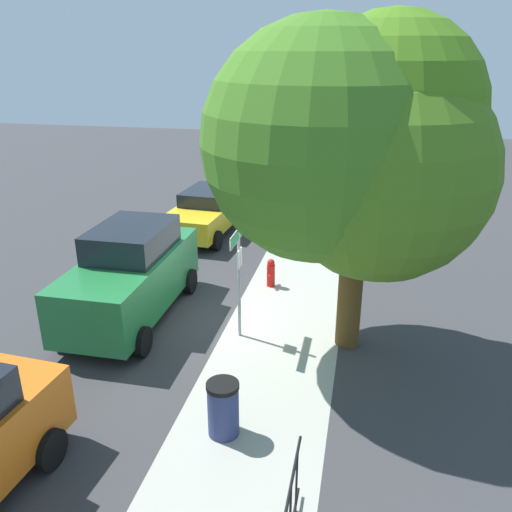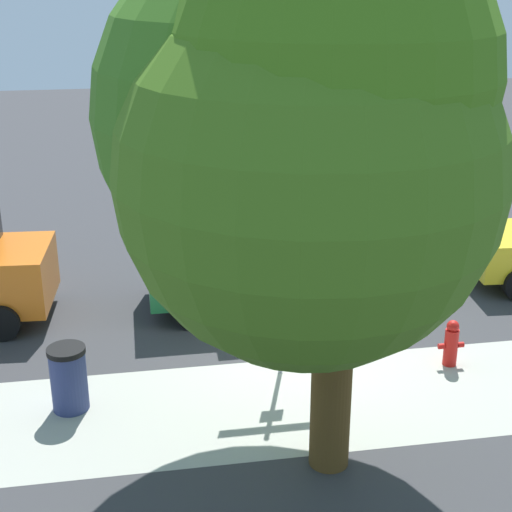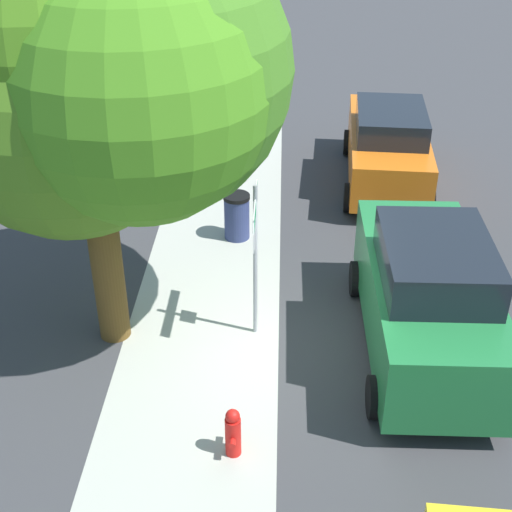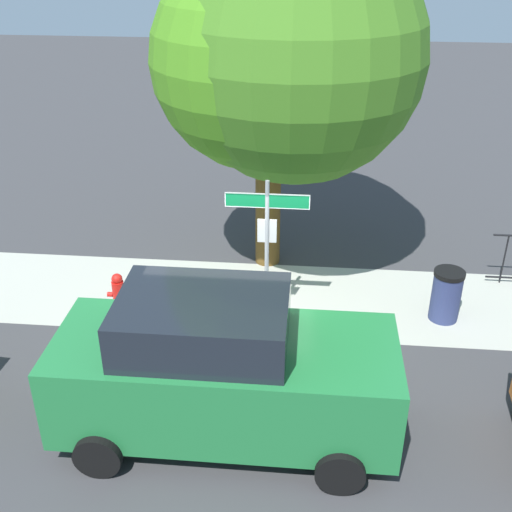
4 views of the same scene
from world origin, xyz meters
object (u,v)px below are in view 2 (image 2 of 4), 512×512
at_px(shade_tree, 308,126).
at_px(fire_hydrant, 451,343).
at_px(car_green, 273,248).
at_px(street_sign, 282,260).
at_px(trash_bin, 69,378).

height_order(shade_tree, fire_hydrant, shade_tree).
bearing_deg(fire_hydrant, car_green, -51.20).
distance_m(shade_tree, car_green, 5.86).
xyz_separation_m(shade_tree, car_green, (-0.56, -4.84, -3.25)).
xyz_separation_m(street_sign, shade_tree, (0.17, 2.13, 2.44)).
xyz_separation_m(shade_tree, trash_bin, (3.02, -1.63, -3.84)).
bearing_deg(trash_bin, car_green, -138.12).
distance_m(street_sign, trash_bin, 3.52).
bearing_deg(trash_bin, fire_hydrant, -177.10).
relative_size(shade_tree, car_green, 1.46).
xyz_separation_m(fire_hydrant, trash_bin, (5.92, 0.30, 0.11)).
height_order(shade_tree, trash_bin, shade_tree).
xyz_separation_m(car_green, fire_hydrant, (-2.34, 2.91, -0.70)).
bearing_deg(car_green, fire_hydrant, 128.57).
relative_size(shade_tree, trash_bin, 6.81).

